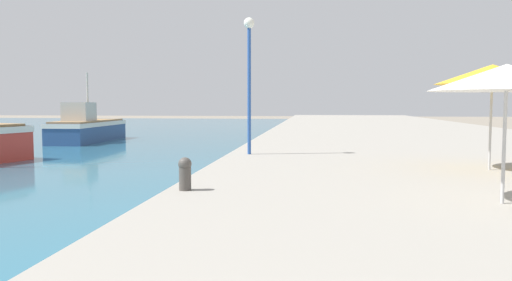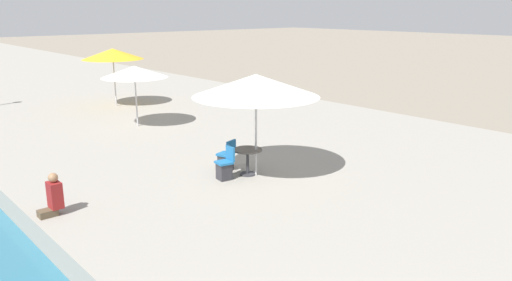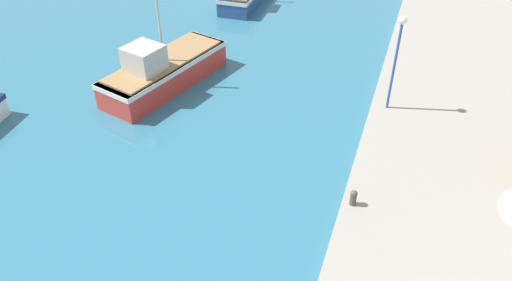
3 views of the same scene
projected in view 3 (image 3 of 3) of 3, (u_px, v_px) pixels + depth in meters
The scene contains 3 objects.
fishing_boat_mid at pixel (163, 70), 25.96m from camera, with size 4.29×7.84×4.83m.
mooring_bollard at pixel (353, 197), 18.21m from camera, with size 0.26×0.26×0.65m.
lamppost at pixel (398, 48), 21.90m from camera, with size 0.36×0.36×4.56m.
Camera 3 is at (1.45, 2.37, 13.47)m, focal length 35.00 mm.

